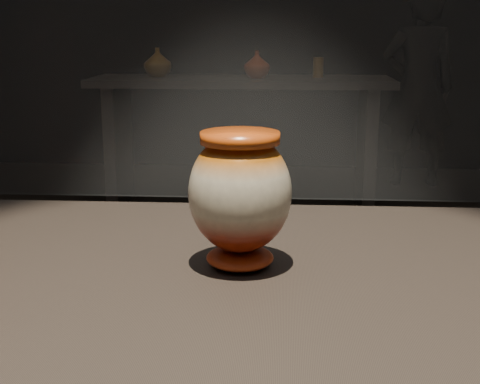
% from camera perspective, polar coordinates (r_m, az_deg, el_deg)
% --- Properties ---
extents(main_vase, '(0.18, 0.18, 0.20)m').
position_cam_1_polar(main_vase, '(0.97, 0.00, -0.21)').
color(main_vase, maroon).
rests_on(main_vase, display_plinth).
extents(back_shelf, '(2.00, 0.60, 0.90)m').
position_cam_1_polar(back_shelf, '(4.54, 0.09, 6.42)').
color(back_shelf, black).
rests_on(back_shelf, ground).
extents(back_vase_left, '(0.26, 0.26, 0.19)m').
position_cam_1_polar(back_vase_left, '(4.60, -7.04, 10.92)').
color(back_vase_left, brown).
rests_on(back_vase_left, back_shelf).
extents(back_vase_mid, '(0.20, 0.20, 0.18)m').
position_cam_1_polar(back_vase_mid, '(4.46, 1.45, 10.82)').
color(back_vase_mid, maroon).
rests_on(back_vase_mid, back_shelf).
extents(back_vase_right, '(0.07, 0.07, 0.13)m').
position_cam_1_polar(back_vase_right, '(4.57, 6.69, 10.52)').
color(back_vase_right, brown).
rests_on(back_vase_right, back_shelf).
extents(visitor, '(0.56, 0.37, 1.54)m').
position_cam_1_polar(visitor, '(5.41, 14.94, 8.61)').
color(visitor, black).
rests_on(visitor, ground).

